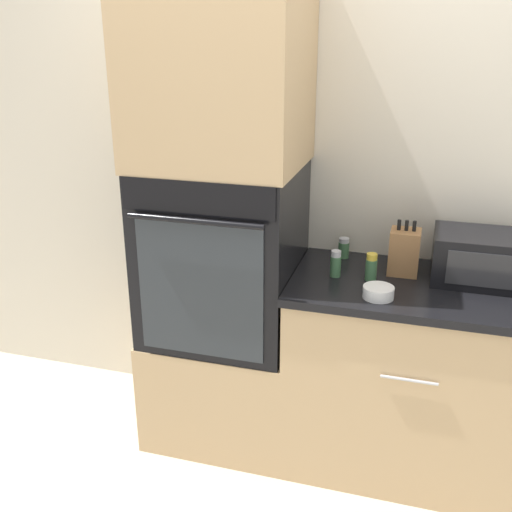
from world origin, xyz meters
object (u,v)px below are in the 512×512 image
Objects in this scene: condiment_jar_near at (371,267)px; wall_oven at (223,252)px; knife_block at (404,252)px; condiment_jar_far at (344,248)px; condiment_jar_mid at (336,264)px; microwave at (486,258)px; bowl at (378,292)px.

wall_oven is at bearing 179.22° from condiment_jar_near.
knife_block is 0.30m from condiment_jar_far.
knife_block is 2.07× the size of condiment_jar_mid.
condiment_jar_mid is at bearing -156.79° from knife_block.
wall_oven is 1.84× the size of microwave.
condiment_jar_mid is (0.51, -0.01, 0.01)m from wall_oven.
condiment_jar_mid is (-0.20, 0.17, 0.03)m from bowl.
condiment_jar_far is at bearing 116.13° from bowl.
microwave is 3.67× the size of condiment_jar_near.
knife_block is 0.18m from condiment_jar_near.
microwave is at bearing 14.60° from condiment_jar_near.
condiment_jar_mid reaches higher than condiment_jar_far.
knife_block is (-0.33, -0.00, -0.01)m from microwave.
condiment_jar_far is at bearing 122.80° from condiment_jar_near.
knife_block is at bearing 23.21° from condiment_jar_mid.
knife_block is at bearing 43.04° from condiment_jar_near.
microwave is 1.81× the size of knife_block.
condiment_jar_near is at bearing -136.96° from knife_block.
bowl is 0.26m from condiment_jar_mid.
wall_oven is 6.74× the size of condiment_jar_near.
condiment_jar_mid is 1.23× the size of condiment_jar_far.
condiment_jar_far reaches higher than bowl.
condiment_jar_near is 1.26× the size of condiment_jar_far.
bowl is at bearing -74.23° from condiment_jar_near.
microwave is at bearing 35.37° from bowl.
wall_oven reaches higher than condiment_jar_mid.
condiment_jar_mid is (-0.28, -0.12, -0.04)m from knife_block.
microwave is 3.74× the size of condiment_jar_mid.
wall_oven is at bearing -174.37° from microwave.
knife_block is at bearing 75.07° from bowl.
condiment_jar_far is (0.51, 0.22, -0.01)m from wall_oven.
condiment_jar_near is at bearing 0.41° from condiment_jar_mid.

